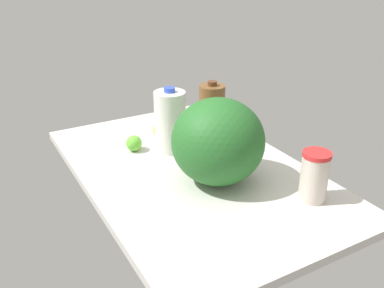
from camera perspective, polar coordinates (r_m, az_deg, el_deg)
countertop at (r=157.44cm, az=0.00°, el=-3.80°), size 120.00×76.00×3.00cm
milk_jug at (r=166.51cm, az=-2.93°, el=3.03°), size 12.21×12.21×25.90cm
chocolate_milk_jug at (r=180.79cm, az=2.64°, el=4.49°), size 10.91×10.91×23.83cm
watermelon at (r=143.00cm, az=3.48°, el=0.33°), size 31.45×31.45×29.50cm
tumbler_cup at (r=139.99cm, az=15.99°, el=-4.14°), size 9.02×9.02×16.76cm
lime_far_back at (r=170.62cm, az=-7.74°, el=0.09°), size 6.33×6.33×6.33cm
lemon_loose at (r=181.20cm, az=-4.14°, el=1.89°), size 6.94×6.94×6.94cm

